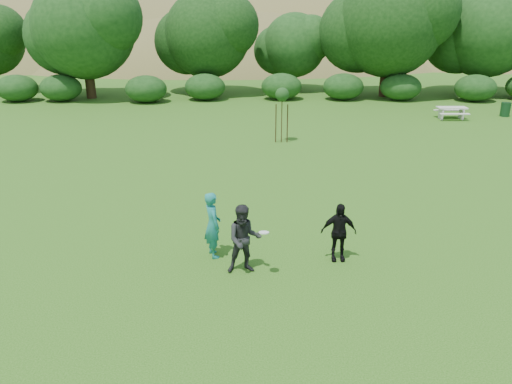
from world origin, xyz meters
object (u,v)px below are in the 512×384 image
at_px(player_black, 339,232).
at_px(trash_can_near, 505,109).
at_px(player_grey, 244,239).
at_px(player_teal, 213,225).
at_px(sapling, 282,96).
at_px(picnic_table, 452,111).

xyz_separation_m(player_black, trash_can_near, (13.78, 19.73, -0.39)).
bearing_deg(player_grey, player_black, 7.29).
relative_size(player_teal, sapling, 0.67).
bearing_deg(player_black, player_teal, 175.13).
xyz_separation_m(player_grey, picnic_table, (12.56, 19.58, -0.43)).
xyz_separation_m(player_teal, sapling, (2.46, 12.78, 1.46)).
relative_size(player_grey, player_black, 1.13).
relative_size(player_black, picnic_table, 0.93).
bearing_deg(picnic_table, sapling, -151.82).
xyz_separation_m(player_teal, picnic_table, (13.47, 18.67, -0.44)).
xyz_separation_m(player_teal, player_black, (3.50, -0.21, -0.12)).
bearing_deg(player_grey, player_teal, 127.51).
height_order(trash_can_near, sapling, sapling).
relative_size(player_grey, trash_can_near, 2.11).
bearing_deg(player_teal, trash_can_near, -64.14).
height_order(player_teal, sapling, sapling).
bearing_deg(trash_can_near, player_black, -124.92).
xyz_separation_m(trash_can_near, picnic_table, (-3.80, -0.85, 0.07)).
bearing_deg(picnic_table, player_black, -117.85).
distance_m(player_black, trash_can_near, 24.07).
height_order(player_black, picnic_table, player_black).
bearing_deg(trash_can_near, player_grey, -128.69).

